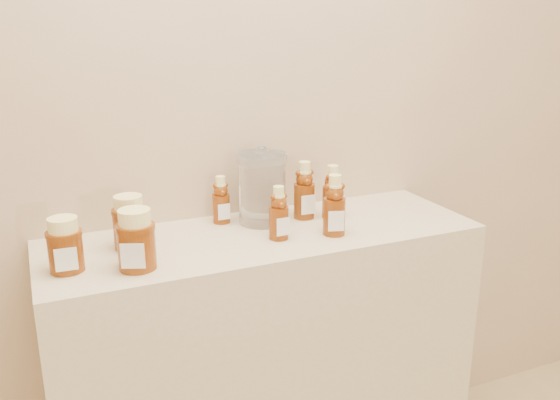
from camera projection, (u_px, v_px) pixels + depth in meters
name	position (u px, v px, depth m)	size (l,w,h in m)	color
wall_back	(237.00, 61.00, 1.67)	(3.50, 0.02, 2.70)	tan
display_table	(266.00, 375.00, 1.76)	(1.20, 0.40, 0.90)	#C6B790
bear_bottle_back_left	(221.00, 197.00, 1.69)	(0.05, 0.05, 0.16)	#622607
bear_bottle_back_mid	(304.00, 186.00, 1.73)	(0.07, 0.07, 0.19)	#622607
bear_bottle_back_right	(332.00, 189.00, 1.73)	(0.06, 0.06, 0.18)	#622607
bear_bottle_front_left	(279.00, 209.00, 1.57)	(0.06, 0.06, 0.16)	#622607
bear_bottle_front_right	(335.00, 201.00, 1.59)	(0.06, 0.06, 0.19)	#622607
honey_jar_left	(65.00, 245.00, 1.37)	(0.08, 0.08, 0.13)	#622607
honey_jar_back	(130.00, 222.00, 1.51)	(0.09, 0.09, 0.14)	#622607
honey_jar_front	(136.00, 239.00, 1.38)	(0.09, 0.09, 0.15)	#622607
glass_canister	(262.00, 186.00, 1.68)	(0.14, 0.14, 0.22)	white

